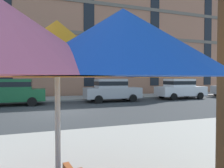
{
  "coord_description": "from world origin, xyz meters",
  "views": [
    {
      "loc": [
        -0.63,
        -11.29,
        1.85
      ],
      "look_at": [
        4.32,
        3.2,
        1.4
      ],
      "focal_mm": 32.25,
      "sensor_mm": 36.0,
      "label": 1
    }
  ],
  "objects_px": {
    "sedan_white": "(180,88)",
    "patio_umbrella": "(57,52)",
    "sedan_green": "(12,91)",
    "sedan_silver": "(112,89)"
  },
  "relations": [
    {
      "from": "sedan_green",
      "to": "patio_umbrella",
      "type": "bearing_deg",
      "value": -80.28
    },
    {
      "from": "sedan_green",
      "to": "patio_umbrella",
      "type": "relative_size",
      "value": 1.28
    },
    {
      "from": "sedan_white",
      "to": "patio_umbrella",
      "type": "xyz_separation_m",
      "value": [
        -11.41,
        -12.7,
        1.18
      ]
    },
    {
      "from": "sedan_silver",
      "to": "patio_umbrella",
      "type": "xyz_separation_m",
      "value": [
        -4.96,
        -12.7,
        1.18
      ]
    },
    {
      "from": "sedan_green",
      "to": "sedan_white",
      "type": "height_order",
      "value": "same"
    },
    {
      "from": "sedan_silver",
      "to": "sedan_green",
      "type": "bearing_deg",
      "value": 180.0
    },
    {
      "from": "sedan_silver",
      "to": "sedan_white",
      "type": "bearing_deg",
      "value": 0.0
    },
    {
      "from": "patio_umbrella",
      "to": "sedan_silver",
      "type": "bearing_deg",
      "value": 68.66
    },
    {
      "from": "sedan_silver",
      "to": "patio_umbrella",
      "type": "distance_m",
      "value": 13.69
    },
    {
      "from": "patio_umbrella",
      "to": "sedan_white",
      "type": "bearing_deg",
      "value": 48.06
    }
  ]
}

